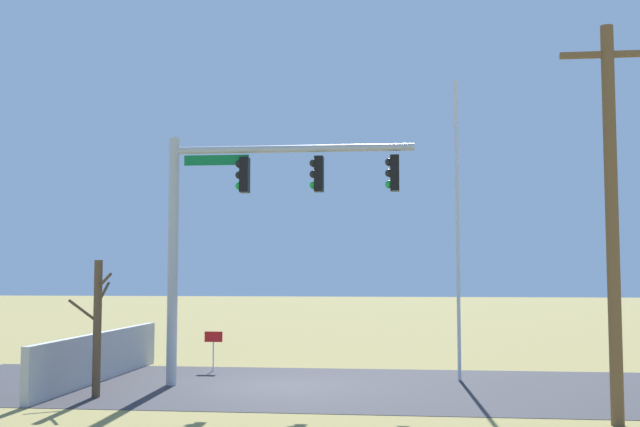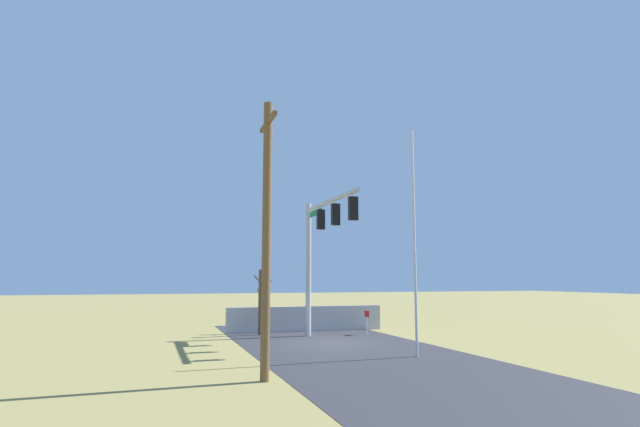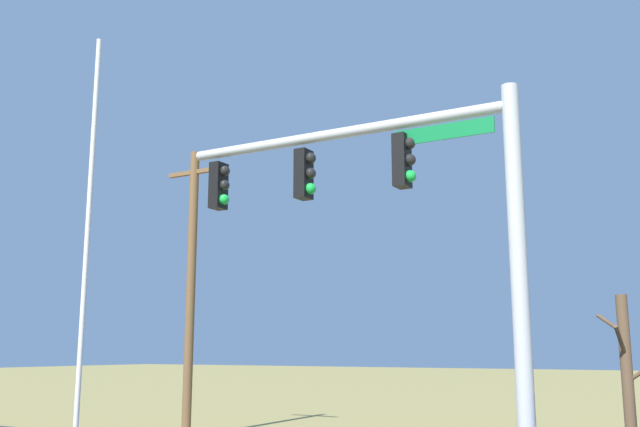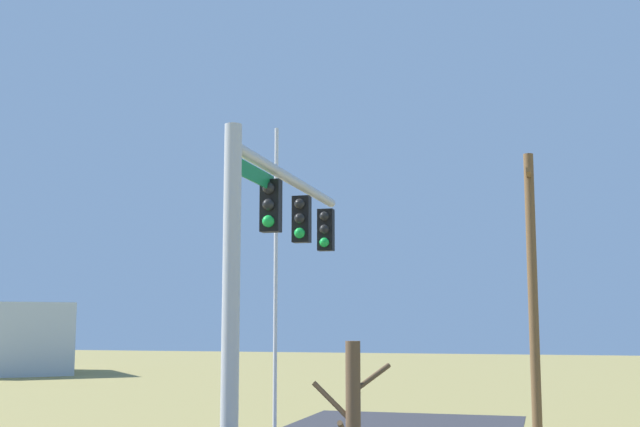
% 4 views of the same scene
% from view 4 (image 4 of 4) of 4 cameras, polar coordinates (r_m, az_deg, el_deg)
% --- Properties ---
extents(signal_mast, '(6.70, 0.41, 6.73)m').
position_cam_4_polar(signal_mast, '(14.80, -3.48, -2.90)').
color(signal_mast, '#B2B5BA').
rests_on(signal_mast, ground_plane).
extents(flagpole, '(0.10, 0.10, 8.59)m').
position_cam_4_polar(flagpole, '(20.88, -3.11, -5.60)').
color(flagpole, silver).
rests_on(flagpole, ground_plane).
extents(utility_pole, '(1.90, 0.26, 8.10)m').
position_cam_4_polar(utility_pole, '(22.51, 14.58, -5.71)').
color(utility_pole, brown).
rests_on(utility_pole, ground_plane).
extents(distant_building, '(11.92, 11.82, 4.91)m').
position_cam_4_polar(distant_building, '(62.17, -20.90, -8.10)').
color(distant_building, silver).
rests_on(distant_building, ground_plane).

